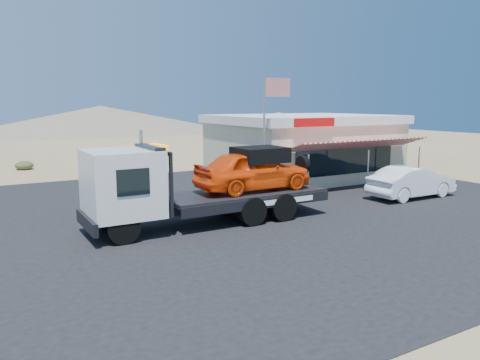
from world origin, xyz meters
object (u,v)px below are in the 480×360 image
at_px(white_sedan, 412,182).
at_px(flagpole, 268,122).
at_px(jerky_store, 302,146).
at_px(tow_truck, 204,181).

relative_size(white_sedan, flagpole, 0.79).
bearing_deg(jerky_store, white_sedan, -85.25).
xyz_separation_m(jerky_store, flagpole, (-5.57, -4.47, 1.77)).
relative_size(tow_truck, white_sedan, 2.00).
distance_m(white_sedan, flagpole, 7.75).
distance_m(tow_truck, jerky_store, 12.77).
distance_m(white_sedan, jerky_store, 8.12).
xyz_separation_m(white_sedan, flagpole, (-6.23, 3.53, 2.96)).
height_order(tow_truck, jerky_store, jerky_store).
bearing_deg(tow_truck, white_sedan, -3.26).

